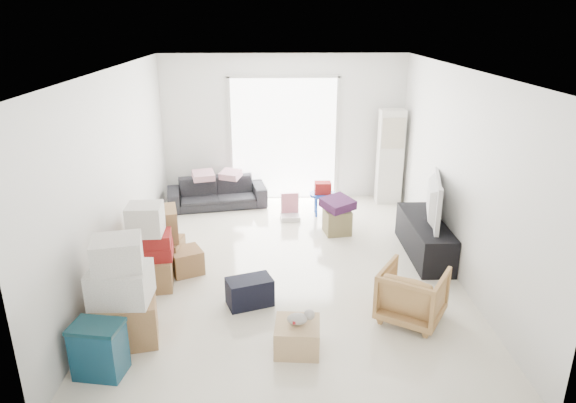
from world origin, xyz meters
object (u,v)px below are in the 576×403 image
(tv_console, at_px, (424,238))
(storage_bins, at_px, (99,349))
(ottoman, at_px, (337,221))
(kids_table, at_px, (323,192))
(ac_tower, at_px, (390,157))
(armchair, at_px, (413,292))
(sofa, at_px, (217,188))
(television, at_px, (427,216))
(wood_crate, at_px, (297,336))

(tv_console, height_order, storage_bins, storage_bins)
(ottoman, xyz_separation_m, kids_table, (-0.16, 0.82, 0.22))
(ac_tower, height_order, armchair, ac_tower)
(sofa, bearing_deg, kids_table, -24.94)
(sofa, distance_m, ottoman, 2.45)
(television, bearing_deg, sofa, 70.97)
(ottoman, xyz_separation_m, wood_crate, (-0.78, -3.08, -0.04))
(ac_tower, bearing_deg, tv_console, -88.75)
(ac_tower, xyz_separation_m, storage_bins, (-3.85, -4.88, -0.59))
(wood_crate, bearing_deg, tv_console, 48.84)
(sofa, bearing_deg, tv_console, -43.99)
(ac_tower, relative_size, kids_table, 2.92)
(armchair, bearing_deg, tv_console, -77.98)
(sofa, height_order, armchair, armchair)
(television, xyz_separation_m, storage_bins, (-3.90, -2.59, -0.32))
(storage_bins, xyz_separation_m, wood_crate, (1.94, 0.34, -0.13))
(sofa, bearing_deg, ac_tower, -7.83)
(kids_table, bearing_deg, sofa, 165.58)
(tv_console, distance_m, kids_table, 2.14)
(kids_table, bearing_deg, armchair, -77.91)
(storage_bins, bearing_deg, armchair, 15.09)
(storage_bins, xyz_separation_m, kids_table, (2.56, 4.24, 0.14))
(wood_crate, bearing_deg, television, 48.84)
(ac_tower, xyz_separation_m, armchair, (-0.57, -4.00, -0.52))
(ac_tower, distance_m, kids_table, 1.51)
(ottoman, height_order, wood_crate, ottoman)
(storage_bins, relative_size, ottoman, 1.40)
(armchair, height_order, kids_table, armchair)
(television, relative_size, storage_bins, 2.06)
(armchair, distance_m, kids_table, 3.43)
(tv_console, relative_size, wood_crate, 3.42)
(ac_tower, distance_m, television, 2.31)
(sofa, relative_size, kids_table, 2.96)
(ac_tower, bearing_deg, sofa, -177.31)
(tv_console, bearing_deg, kids_table, 129.06)
(armchair, xyz_separation_m, wood_crate, (-1.34, -0.54, -0.20))
(ac_tower, height_order, television, ac_tower)
(armchair, relative_size, wood_crate, 1.51)
(ac_tower, relative_size, television, 1.53)
(ac_tower, xyz_separation_m, tv_console, (0.05, -2.29, -0.61))
(ottoman, bearing_deg, television, -35.14)
(television, distance_m, storage_bins, 4.69)
(tv_console, bearing_deg, armchair, -110.12)
(armchair, bearing_deg, storage_bins, 47.23)
(tv_console, distance_m, storage_bins, 4.68)
(kids_table, bearing_deg, television, -50.94)
(armchair, bearing_deg, sofa, -23.61)
(television, height_order, storage_bins, television)
(sofa, bearing_deg, ottoman, -43.00)
(ac_tower, height_order, ottoman, ac_tower)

